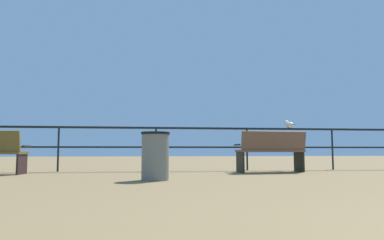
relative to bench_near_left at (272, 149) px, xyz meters
name	(u,v)px	position (x,y,z in m)	size (l,w,h in m)	color
pier_railing	(247,139)	(-0.31, 0.90, 0.27)	(18.20, 0.05, 1.06)	black
bench_near_left	(272,149)	(0.00, 0.00, 0.00)	(1.57, 0.76, 0.92)	brown
seagull_on_rail	(289,125)	(0.81, 0.92, 0.63)	(0.23, 0.43, 0.21)	silver
trash_bin	(155,156)	(-2.65, -1.76, -0.12)	(0.47, 0.47, 0.80)	slate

